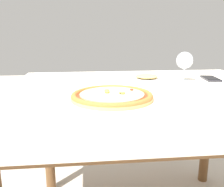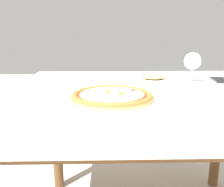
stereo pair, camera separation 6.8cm
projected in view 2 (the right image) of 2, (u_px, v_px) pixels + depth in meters
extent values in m
cube|color=brown|center=(154.00, 97.00, 1.05)|extent=(1.14, 1.02, 0.04)
cube|color=white|center=(154.00, 92.00, 1.04)|extent=(1.24, 1.12, 0.01)
cylinder|color=brown|center=(57.00, 137.00, 1.56)|extent=(0.06, 0.06, 0.71)
cylinder|color=brown|center=(218.00, 135.00, 1.59)|extent=(0.06, 0.06, 0.71)
cylinder|color=white|center=(112.00, 100.00, 0.89)|extent=(0.32, 0.32, 0.01)
cylinder|color=#E0B26B|center=(112.00, 97.00, 0.89)|extent=(0.29, 0.29, 0.01)
torus|color=#A3662D|center=(112.00, 96.00, 0.89)|extent=(0.29, 0.29, 0.02)
cylinder|color=#BC381E|center=(112.00, 95.00, 0.89)|extent=(0.25, 0.25, 0.00)
cylinder|color=beige|center=(112.00, 94.00, 0.89)|extent=(0.23, 0.23, 0.00)
ellipsoid|color=#BC9342|center=(107.00, 92.00, 0.90)|extent=(0.02, 0.02, 0.01)
ellipsoid|color=#BC9342|center=(108.00, 90.00, 0.92)|extent=(0.02, 0.02, 0.01)
ellipsoid|color=#BC9342|center=(122.00, 93.00, 0.88)|extent=(0.02, 0.02, 0.01)
ellipsoid|color=#425123|center=(121.00, 93.00, 0.88)|extent=(0.02, 0.02, 0.01)
ellipsoid|color=#A83323|center=(133.00, 90.00, 0.93)|extent=(0.01, 0.01, 0.01)
cube|color=silver|center=(38.00, 94.00, 0.99)|extent=(0.03, 0.11, 0.00)
cube|color=silver|center=(45.00, 91.00, 1.05)|extent=(0.03, 0.02, 0.00)
cube|color=silver|center=(45.00, 89.00, 1.08)|extent=(0.01, 0.05, 0.00)
cube|color=silver|center=(46.00, 89.00, 1.08)|extent=(0.01, 0.05, 0.00)
cube|color=silver|center=(48.00, 89.00, 1.08)|extent=(0.01, 0.05, 0.00)
cube|color=silver|center=(50.00, 89.00, 1.08)|extent=(0.01, 0.05, 0.00)
cylinder|color=silver|center=(191.00, 82.00, 1.25)|extent=(0.07, 0.07, 0.00)
cylinder|color=silver|center=(191.00, 75.00, 1.24)|extent=(0.01, 0.01, 0.07)
sphere|color=silver|center=(192.00, 61.00, 1.22)|extent=(0.08, 0.08, 0.08)
cube|color=#232328|center=(220.00, 80.00, 1.27)|extent=(0.09, 0.15, 0.01)
cube|color=black|center=(220.00, 79.00, 1.27)|extent=(0.08, 0.14, 0.00)
cylinder|color=white|center=(153.00, 80.00, 1.28)|extent=(0.20, 0.20, 0.01)
ellipsoid|color=tan|center=(153.00, 77.00, 1.28)|extent=(0.11, 0.11, 0.02)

